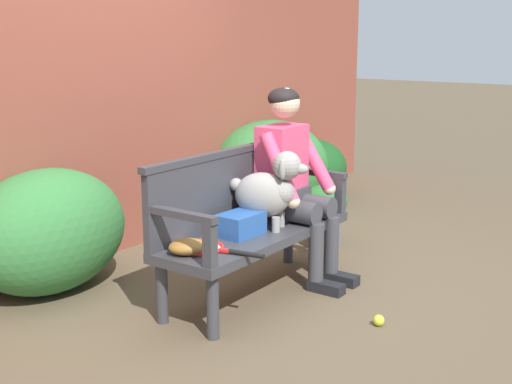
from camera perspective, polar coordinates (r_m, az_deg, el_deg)
ground_plane at (r=4.51m, az=-0.00°, el=-8.45°), size 40.00×40.00×0.00m
brick_garden_fence at (r=5.26m, az=-14.04°, el=9.87°), size 8.00×0.30×2.80m
hedge_bush_mid_left at (r=4.66m, az=-16.79°, el=-3.10°), size 1.12×0.80×0.81m
hedge_bush_far_right at (r=6.45m, az=1.20°, el=2.11°), size 1.16×1.04×0.87m
hedge_bush_far_left at (r=7.05m, az=4.02°, el=1.97°), size 0.98×0.82×0.61m
garden_bench at (r=4.39m, az=-0.00°, el=-3.95°), size 1.50×0.50×0.43m
bench_backrest at (r=4.44m, az=-2.30°, el=0.42°), size 1.54×0.06×0.50m
bench_armrest_left_end at (r=3.73m, az=-5.27°, el=-2.90°), size 0.06×0.50×0.28m
bench_armrest_right_end at (r=4.86m, az=5.72°, el=0.84°), size 0.06×0.50×0.28m
person_seated at (r=4.62m, az=2.97°, el=1.18°), size 0.56×0.65×1.30m
dog_on_bench at (r=4.36m, az=1.04°, el=0.17°), size 0.35×0.50×0.50m
tennis_racket at (r=4.01m, az=-4.35°, el=-4.61°), size 0.33×0.58×0.03m
baseball_glove at (r=3.92m, az=-5.63°, el=-4.50°), size 0.28×0.27×0.09m
sports_bag at (r=4.26m, az=-1.29°, el=-2.67°), size 0.29×0.21×0.14m
tennis_ball at (r=4.11m, az=10.07°, el=-10.37°), size 0.07×0.07×0.07m
potted_plant at (r=5.44m, az=5.63°, el=-1.70°), size 0.36×0.36×0.49m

